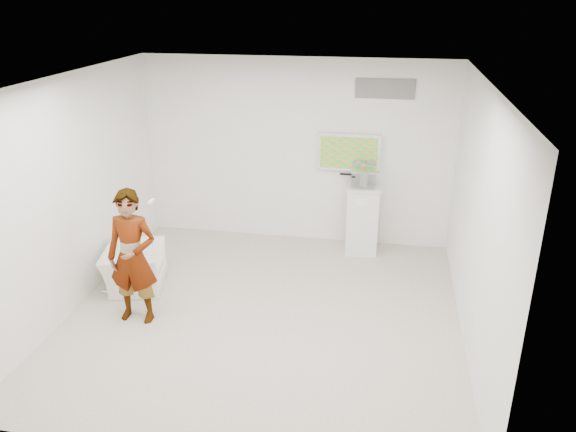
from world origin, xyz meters
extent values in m
cube|color=beige|center=(0.00, 0.00, 0.01)|extent=(5.00, 5.00, 0.01)
cube|color=#2D2D2F|center=(0.00, 0.00, 3.00)|extent=(5.00, 5.00, 0.01)
cube|color=silver|center=(0.00, 2.50, 1.50)|extent=(5.00, 0.01, 3.00)
cube|color=silver|center=(0.00, -2.50, 1.50)|extent=(5.00, 0.01, 3.00)
cube|color=silver|center=(-2.50, 0.00, 1.50)|extent=(0.01, 5.00, 3.00)
cube|color=silver|center=(2.50, 0.00, 1.50)|extent=(0.01, 5.00, 3.00)
cube|color=silver|center=(0.85, 2.45, 1.55)|extent=(1.00, 0.08, 0.60)
cube|color=slate|center=(1.35, 2.49, 2.55)|extent=(0.90, 0.02, 0.30)
imported|color=white|center=(-1.57, -0.39, 0.87)|extent=(0.64, 0.42, 1.74)
imported|color=white|center=(-1.97, 0.40, 0.29)|extent=(0.97, 1.05, 0.58)
cube|color=silver|center=(1.11, 2.15, 0.56)|extent=(0.60, 0.60, 1.11)
cylinder|color=silver|center=(1.03, 2.35, 0.14)|extent=(0.20, 0.20, 0.27)
cube|color=silver|center=(1.11, 2.15, 1.29)|extent=(0.37, 0.37, 0.36)
cube|color=silver|center=(1.11, 2.15, 1.24)|extent=(0.13, 0.19, 0.25)
cube|color=silver|center=(-1.32, -0.24, 1.57)|extent=(0.04, 0.13, 0.03)
camera|label=1|loc=(1.43, -6.17, 3.94)|focal=35.00mm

